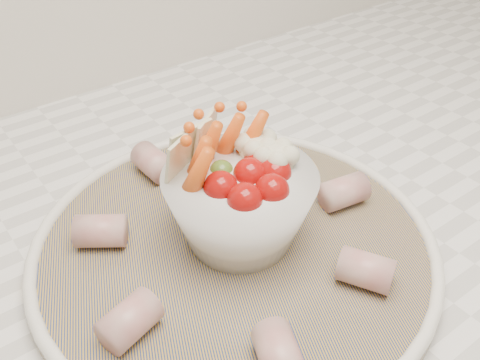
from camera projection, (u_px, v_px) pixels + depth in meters
serving_platter at (234, 244)px, 0.51m from camera, size 0.50×0.50×0.02m
veggie_bowl at (240, 199)px, 0.49m from camera, size 0.14×0.14×0.12m
cured_meat_rolls at (233, 229)px, 0.50m from camera, size 0.30×0.32×0.03m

